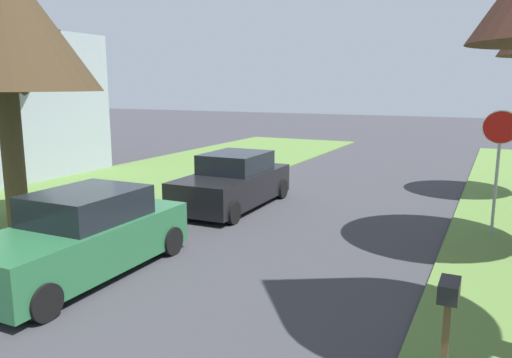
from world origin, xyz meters
name	(u,v)px	position (x,y,z in m)	size (l,w,h in m)	color
stop_sign_far	(499,146)	(4.55, 12.14, 2.16)	(0.81, 0.66, 2.92)	#9EA0A5
street_tree_left_mid_a	(0,21)	(-5.69, 7.34, 4.93)	(4.29, 4.29, 6.53)	#493D28
parked_sedan_green	(82,237)	(-2.30, 6.07, 0.72)	(2.01, 4.43, 1.57)	#28663D
parked_sedan_black	(233,182)	(-2.34, 11.99, 0.72)	(2.01, 4.43, 1.57)	black
curbside_mailbox	(448,302)	(4.17, 5.32, 1.06)	(0.22, 0.44, 1.27)	brown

